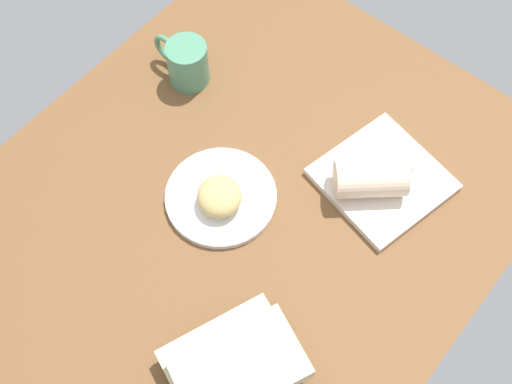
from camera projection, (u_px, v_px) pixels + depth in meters
The scene contains 8 objects.
dining_table at pixel (239, 211), 128.38cm from camera, with size 110.00×90.00×4.00cm, color brown.
round_plate at pixel (221, 197), 126.78cm from camera, with size 21.05×21.05×1.40cm, color white.
scone_pastry at pixel (219, 196), 123.30cm from camera, with size 8.74×8.29×4.82cm, color tan.
square_plate at pixel (382, 179), 128.47cm from camera, with size 21.33×21.33×1.60cm, color silver.
sauce_cup at pixel (403, 161), 128.05cm from camera, with size 5.31×5.31×2.28cm.
breakfast_wrap at pixel (370, 179), 123.55cm from camera, with size 7.10×7.10×13.13cm, color beige.
book_stack at pixel (236, 367), 108.01cm from camera, with size 24.40×22.32×8.52cm.
coffee_mug at pixel (186, 62), 136.78cm from camera, with size 8.38×13.44×9.59cm.
Camera 1 is at (42.46, 39.39, 116.68)cm, focal length 47.28 mm.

